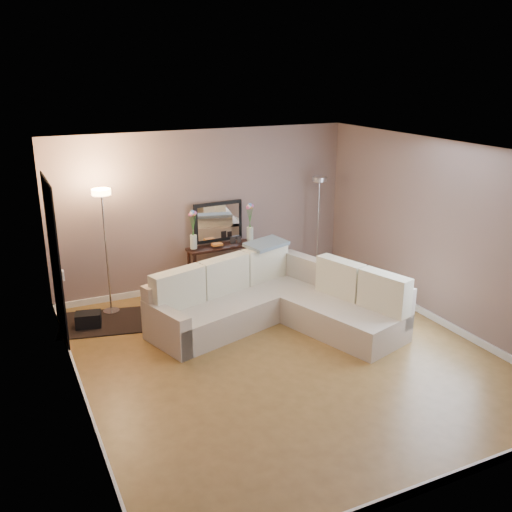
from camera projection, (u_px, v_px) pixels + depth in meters
name	position (u px, v px, depth m)	size (l,w,h in m)	color
floor	(283.00, 355.00, 7.33)	(5.00, 5.50, 0.01)	olive
ceiling	(286.00, 151.00, 6.51)	(5.00, 5.50, 0.01)	white
wall_back	(205.00, 210.00, 9.29)	(5.00, 0.02, 2.60)	gray
wall_front	(446.00, 359.00, 4.56)	(5.00, 0.02, 2.60)	gray
wall_left	(70.00, 292.00, 5.90)	(0.02, 5.50, 2.60)	gray
wall_right	(443.00, 234.00, 7.94)	(0.02, 5.50, 2.60)	gray
baseboard_back	(207.00, 282.00, 9.66)	(5.00, 0.03, 0.10)	white
baseboard_front	(429.00, 485.00, 4.97)	(5.00, 0.03, 0.10)	white
baseboard_left	(84.00, 397.00, 6.31)	(0.03, 5.50, 0.10)	white
baseboard_right	(433.00, 317.00, 8.33)	(0.03, 5.50, 0.10)	white
doorway	(55.00, 262.00, 7.44)	(0.02, 1.20, 2.20)	black
switch_plate	(63.00, 275.00, 6.68)	(0.02, 0.08, 0.12)	white
sectional_sofa	(274.00, 301.00, 8.13)	(3.26, 2.68, 0.93)	beige
throw_blanket	(266.00, 244.00, 8.69)	(0.67, 0.38, 0.05)	slate
console_table	(219.00, 265.00, 9.41)	(1.21, 0.38, 0.74)	black
leaning_mirror	(218.00, 222.00, 9.35)	(0.85, 0.08, 0.66)	black
table_decor	(223.00, 243.00, 9.28)	(0.51, 0.12, 0.12)	orange
flower_vase_left	(193.00, 232.00, 9.01)	(0.14, 0.12, 0.63)	silver
flower_vase_right	(250.00, 224.00, 9.47)	(0.14, 0.12, 0.63)	silver
floor_lamp_lit	(104.00, 227.00, 8.18)	(0.32, 0.32, 1.89)	silver
floor_lamp_unlit	(319.00, 206.00, 9.81)	(0.31, 0.31, 1.75)	silver
charcoal_rug	(104.00, 322.00, 8.25)	(1.23, 0.92, 0.02)	black
black_bag	(88.00, 320.00, 8.08)	(0.35, 0.25, 0.23)	black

